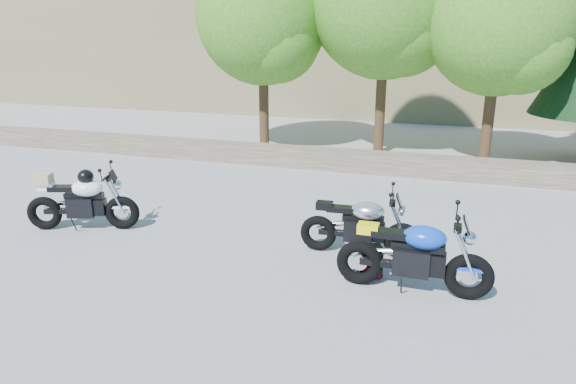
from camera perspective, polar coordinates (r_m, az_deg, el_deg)
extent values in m
plane|color=gray|center=(8.03, -3.54, -7.02)|extent=(90.00, 90.00, 0.00)
cube|color=#4F4135|center=(12.97, 5.19, 3.62)|extent=(22.00, 0.55, 0.50)
cylinder|color=#382314|center=(15.05, -2.71, 10.45)|extent=(0.28, 0.28, 3.02)
sphere|color=#336F18|center=(14.95, -2.84, 19.12)|extent=(3.67, 3.67, 3.67)
sphere|color=#336F18|center=(14.49, -1.29, 16.63)|extent=(2.38, 2.38, 2.38)
cylinder|color=#382314|center=(14.63, 10.29, 10.67)|extent=(0.28, 0.28, 3.36)
sphere|color=#336F18|center=(14.18, 12.62, 17.63)|extent=(2.64, 2.64, 2.64)
cylinder|color=#382314|center=(13.97, 21.47, 8.53)|extent=(0.28, 0.28, 2.91)
sphere|color=#336F18|center=(13.85, 22.50, 17.46)|extent=(3.54, 3.54, 3.54)
sphere|color=#336F18|center=(13.59, 24.44, 14.62)|extent=(2.29, 2.29, 2.29)
torus|color=black|center=(7.99, 12.57, -5.33)|extent=(0.58, 0.18, 0.58)
torus|color=black|center=(8.11, 3.39, -4.57)|extent=(0.58, 0.18, 0.58)
cylinder|color=silver|center=(7.99, 12.57, -5.33)|extent=(0.20, 0.05, 0.20)
cylinder|color=silver|center=(8.11, 3.39, -4.57)|extent=(0.20, 0.05, 0.20)
cube|color=black|center=(7.98, 7.84, -4.24)|extent=(0.45, 0.29, 0.32)
cube|color=black|center=(7.91, 8.35, -2.94)|extent=(0.64, 0.18, 0.09)
ellipsoid|color=silver|center=(7.86, 8.85, -2.12)|extent=(0.53, 0.38, 0.27)
cube|color=black|center=(7.90, 6.00, -1.89)|extent=(0.46, 0.22, 0.08)
cube|color=black|center=(7.93, 4.08, -1.50)|extent=(0.26, 0.19, 0.12)
cylinder|color=black|center=(7.77, 11.55, -0.88)|extent=(0.06, 0.59, 0.03)
sphere|color=silver|center=(7.82, 12.54, -2.03)|extent=(0.16, 0.16, 0.16)
torus|color=black|center=(9.41, -17.93, -2.19)|extent=(0.62, 0.33, 0.60)
torus|color=black|center=(9.88, -25.43, -2.13)|extent=(0.62, 0.33, 0.60)
cylinder|color=silver|center=(9.41, -17.93, -2.19)|extent=(0.21, 0.10, 0.21)
cylinder|color=silver|center=(9.88, -25.43, -2.13)|extent=(0.21, 0.10, 0.21)
cube|color=black|center=(9.60, -21.95, -1.53)|extent=(0.52, 0.41, 0.34)
cube|color=black|center=(9.52, -21.72, -0.36)|extent=(0.67, 0.35, 0.09)
ellipsoid|color=white|center=(9.46, -21.43, 0.40)|extent=(0.63, 0.52, 0.28)
cube|color=black|center=(9.61, -23.73, 0.38)|extent=(0.51, 0.34, 0.08)
cube|color=white|center=(9.71, -25.29, 0.57)|extent=(0.31, 0.26, 0.12)
cylinder|color=black|center=(9.28, -19.41, 1.69)|extent=(0.23, 0.59, 0.03)
sphere|color=silver|center=(9.27, -18.43, 0.76)|extent=(0.17, 0.17, 0.17)
ellipsoid|color=black|center=(9.40, -21.57, 1.60)|extent=(0.34, 0.34, 0.25)
cube|color=tan|center=(9.69, -25.59, 1.31)|extent=(0.34, 0.32, 0.19)
torus|color=black|center=(7.05, 19.45, -8.87)|extent=(0.63, 0.16, 0.63)
torus|color=black|center=(7.10, 7.92, -7.77)|extent=(0.63, 0.16, 0.63)
cylinder|color=silver|center=(7.05, 19.45, -8.87)|extent=(0.22, 0.04, 0.22)
cylinder|color=silver|center=(7.10, 7.92, -7.77)|extent=(0.22, 0.04, 0.22)
cube|color=black|center=(6.99, 13.56, -7.47)|extent=(0.47, 0.30, 0.35)
cube|color=black|center=(6.90, 14.26, -5.90)|extent=(0.69, 0.16, 0.10)
ellipsoid|color=blue|center=(6.85, 14.92, -4.89)|extent=(0.56, 0.38, 0.30)
cube|color=black|center=(6.87, 11.32, -4.55)|extent=(0.49, 0.22, 0.09)
cube|color=#FFEF0D|center=(6.89, 8.90, -4.01)|extent=(0.28, 0.20, 0.13)
cylinder|color=black|center=(6.77, 18.38, -3.42)|extent=(0.03, 0.65, 0.03)
sphere|color=silver|center=(6.84, 19.56, -4.84)|extent=(0.18, 0.18, 0.18)
cube|color=black|center=(7.41, 9.10, -7.53)|extent=(0.38, 0.33, 0.44)
cube|color=maroon|center=(7.34, 9.29, -8.83)|extent=(0.25, 0.13, 0.18)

